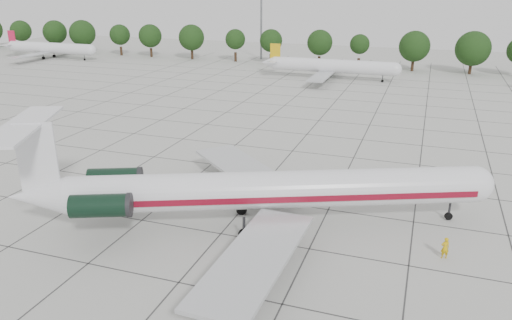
# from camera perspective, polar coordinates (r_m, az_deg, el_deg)

# --- Properties ---
(ground) EXTENTS (260.00, 260.00, 0.00)m
(ground) POSITION_cam_1_polar(r_m,az_deg,el_deg) (51.33, -0.54, -4.43)
(ground) COLOR beige
(ground) RESTS_ON ground
(apron_joints) EXTENTS (170.00, 170.00, 0.02)m
(apron_joints) POSITION_cam_1_polar(r_m,az_deg,el_deg) (64.65, 3.95, 0.76)
(apron_joints) COLOR #383838
(apron_joints) RESTS_ON ground
(main_airliner) EXTENTS (41.51, 31.23, 10.14)m
(main_airliner) POSITION_cam_1_polar(r_m,az_deg,el_deg) (44.31, -0.74, -3.45)
(main_airliner) COLOR silver
(main_airliner) RESTS_ON ground
(ground_crew) EXTENTS (0.79, 0.65, 1.86)m
(ground_crew) POSITION_cam_1_polar(r_m,az_deg,el_deg) (43.27, 20.79, -9.37)
(ground_crew) COLOR gold
(ground_crew) RESTS_ON ground
(bg_airliner_a) EXTENTS (28.24, 27.20, 7.40)m
(bg_airliner_a) POSITION_cam_1_polar(r_m,az_deg,el_deg) (156.70, -22.48, 11.73)
(bg_airliner_a) COLOR silver
(bg_airliner_a) RESTS_ON ground
(bg_airliner_c) EXTENTS (28.24, 27.20, 7.40)m
(bg_airliner_c) POSITION_cam_1_polar(r_m,az_deg,el_deg) (115.13, 8.62, 10.54)
(bg_airliner_c) COLOR silver
(bg_airliner_c) RESTS_ON ground
(tree_line) EXTENTS (249.86, 8.44, 10.22)m
(tree_line) POSITION_cam_1_polar(r_m,az_deg,el_deg) (132.79, 7.31, 13.16)
(tree_line) COLOR #332114
(tree_line) RESTS_ON ground
(floodlight_mast) EXTENTS (1.60, 1.60, 25.45)m
(floodlight_mast) POSITION_cam_1_polar(r_m,az_deg,el_deg) (143.70, 0.61, 17.14)
(floodlight_mast) COLOR slate
(floodlight_mast) RESTS_ON ground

